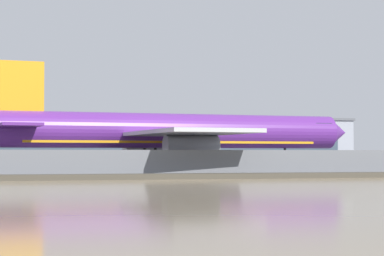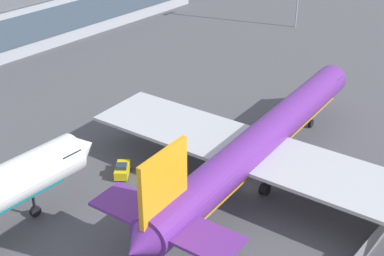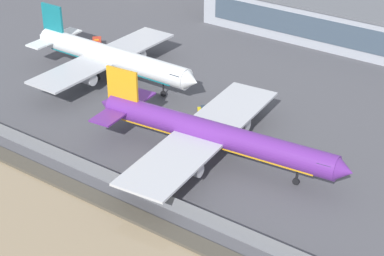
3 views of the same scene
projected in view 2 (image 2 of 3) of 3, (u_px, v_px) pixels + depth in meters
name	position (u px, v px, depth m)	size (l,w,h in m)	color
ground_plane	(250.00, 185.00, 64.11)	(500.00, 500.00, 0.00)	#4C4C51
perimeter_fence	(381.00, 232.00, 54.44)	(280.00, 0.10, 2.77)	slate
cargo_jet_purple	(259.00, 143.00, 63.01)	(48.88, 42.59, 13.15)	#602889
baggage_tug	(122.00, 170.00, 65.62)	(3.50, 3.24, 1.80)	yellow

